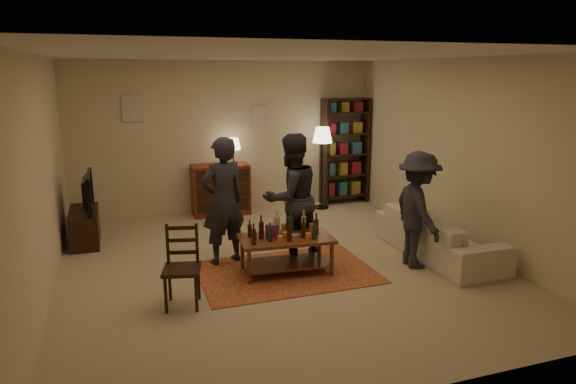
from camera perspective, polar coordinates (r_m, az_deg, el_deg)
name	(u,v)px	position (r m, az deg, el deg)	size (l,w,h in m)	color
floor	(278,265)	(6.89, -1.10, -8.08)	(6.00, 6.00, 0.00)	#C6B793
room_shell	(190,112)	(9.21, -10.86, 8.71)	(6.00, 6.00, 6.00)	beige
rug	(286,272)	(6.63, -0.20, -8.89)	(2.20, 1.50, 0.01)	maroon
coffee_table	(286,241)	(6.49, -0.28, -5.52)	(1.21, 0.72, 0.82)	brown
dining_chair	(182,263)	(5.74, -11.69, -7.76)	(0.48, 0.48, 0.91)	black
tv_stand	(84,218)	(8.20, -21.70, -2.70)	(0.40, 1.00, 1.06)	black
dresser	(221,188)	(9.22, -7.45, 0.43)	(1.00, 0.50, 1.36)	brown
bookshelf	(345,150)	(9.94, 6.30, 4.66)	(0.90, 0.34, 2.02)	black
floor_lamp	(322,140)	(9.43, 3.83, 5.73)	(0.36, 0.36, 1.52)	black
sofa	(438,235)	(7.40, 16.38, -4.61)	(2.08, 0.81, 0.61)	beige
person_left	(223,201)	(6.76, -7.24, -1.02)	(0.62, 0.41, 1.70)	#23242A
person_right	(291,198)	(6.83, 0.35, -0.67)	(0.84, 0.65, 1.72)	#26262E
person_by_sofa	(418,210)	(6.83, 14.22, -1.96)	(0.98, 0.57, 1.52)	#27272F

